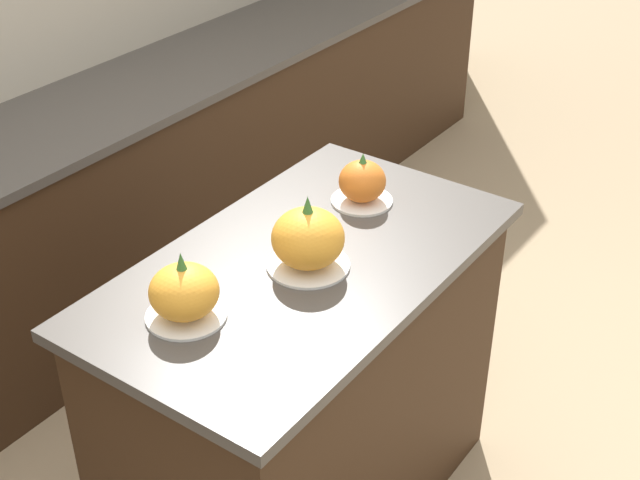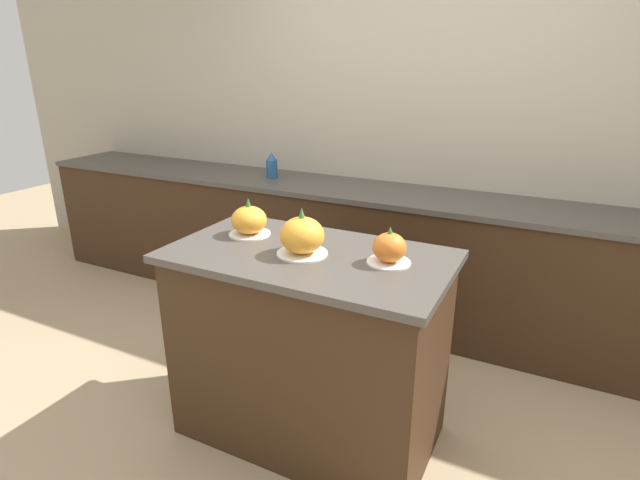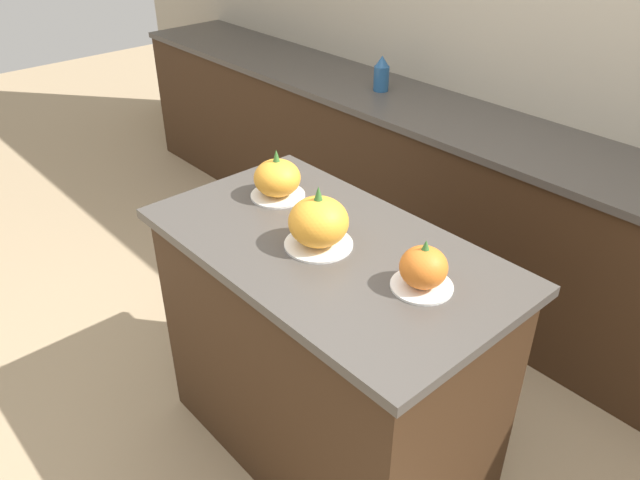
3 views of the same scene
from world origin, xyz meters
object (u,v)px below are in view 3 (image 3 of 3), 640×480
pumpkin_cake_center (318,223)px  bottle_tall (382,74)px  pumpkin_cake_right (423,269)px  pumpkin_cake_left (277,179)px

pumpkin_cake_center → bottle_tall: pumpkin_cake_center is taller
pumpkin_cake_center → bottle_tall: 1.65m
pumpkin_cake_right → bottle_tall: 1.84m
bottle_tall → pumpkin_cake_right: bearing=-42.8°
pumpkin_cake_left → pumpkin_cake_right: 0.72m
pumpkin_cake_center → pumpkin_cake_right: bearing=11.1°
pumpkin_cake_center → bottle_tall: bearing=126.5°
pumpkin_cake_center → bottle_tall: (-0.98, 1.33, -0.02)m
pumpkin_cake_left → pumpkin_cake_center: bearing=-17.7°
pumpkin_cake_left → bottle_tall: 1.37m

